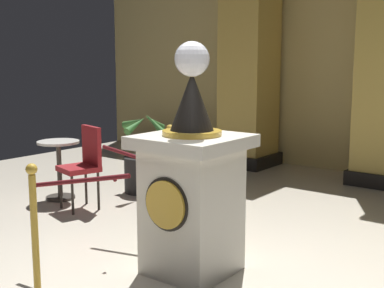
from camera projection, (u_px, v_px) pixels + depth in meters
pedestal_clock at (192, 186)px, 4.06m from camera, size 0.78×0.78×1.85m
stanchion_near at (170, 191)px, 5.23m from camera, size 0.24×0.24×1.07m
stanchion_far at (36, 256)px, 3.57m from camera, size 0.24×0.24×1.01m
velvet_rope at (115, 170)px, 4.33m from camera, size 1.12×1.14×0.22m
column_left at (249, 63)px, 8.20m from camera, size 0.89×0.89×3.36m
potted_palm_left at (145, 169)px, 6.68m from camera, size 0.76×0.77×1.06m
cafe_table at (59, 162)px, 6.31m from camera, size 0.51×0.51×0.73m
cafe_chair_red at (84, 160)px, 5.88m from camera, size 0.49×0.49×0.96m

